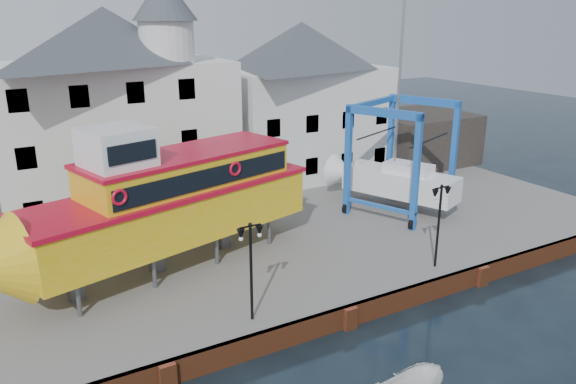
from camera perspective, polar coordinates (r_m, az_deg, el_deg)
ground at (r=24.86m, az=6.20°, el=-13.56°), size 140.00×140.00×0.00m
hardstanding at (r=33.17m, az=-4.95°, el=-4.17°), size 44.00×22.00×1.00m
quay_wall at (r=24.68m, az=6.09°, el=-12.46°), size 44.00×0.47×1.00m
building_white_main at (r=36.67m, az=-17.24°, el=8.35°), size 14.00×8.30×14.00m
building_white_right at (r=42.51m, az=1.34°, el=9.34°), size 12.00×8.00×11.20m
shed_dark at (r=47.54m, az=13.01°, el=5.40°), size 8.00×7.00×4.00m
lamp_post_left at (r=22.00m, az=-3.82°, el=-5.61°), size 1.12×0.32×4.20m
lamp_post_right at (r=27.54m, az=15.20°, el=-1.29°), size 1.12×0.32×4.20m
tour_boat at (r=26.78m, az=-13.55°, el=-1.19°), size 17.01×8.12×7.21m
travel_lift at (r=35.85m, az=10.26°, el=1.81°), size 7.39×8.76×12.97m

